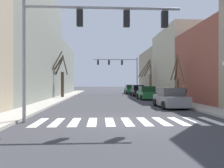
# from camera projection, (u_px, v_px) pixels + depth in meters

# --- Properties ---
(ground_plane) EXTENTS (240.00, 240.00, 0.00)m
(ground_plane) POSITION_uv_depth(u_px,v_px,m) (128.00, 122.00, 11.14)
(ground_plane) COLOR #38383D
(building_row_left) EXTENTS (6.00, 45.79, 13.41)m
(building_row_left) POSITION_uv_depth(u_px,v_px,m) (27.00, 54.00, 27.24)
(building_row_left) COLOR tan
(building_row_left) RESTS_ON ground_plane
(building_row_right) EXTENTS (6.00, 45.09, 12.11)m
(building_row_right) POSITION_uv_depth(u_px,v_px,m) (197.00, 60.00, 26.88)
(building_row_right) COLOR tan
(building_row_right) RESTS_ON ground_plane
(crosswalk_stripes) EXTENTS (9.45, 2.60, 0.01)m
(crosswalk_stripes) POSITION_uv_depth(u_px,v_px,m) (127.00, 122.00, 11.30)
(crosswalk_stripes) COLOR white
(crosswalk_stripes) RESTS_ON ground_plane
(traffic_signal_near) EXTENTS (8.14, 0.28, 6.30)m
(traffic_signal_near) POSITION_uv_depth(u_px,v_px,m) (84.00, 30.00, 11.22)
(traffic_signal_near) COLOR gray
(traffic_signal_near) RESTS_ON ground_plane
(traffic_signal_far) EXTENTS (7.95, 0.28, 6.71)m
(traffic_signal_far) POSITION_uv_depth(u_px,v_px,m) (121.00, 67.00, 39.44)
(traffic_signal_far) COLOR gray
(traffic_signal_far) RESTS_ON ground_plane
(car_parked_left_far) EXTENTS (1.96, 4.84, 1.72)m
(car_parked_left_far) POSITION_uv_depth(u_px,v_px,m) (130.00, 89.00, 42.61)
(car_parked_left_far) COLOR #236B38
(car_parked_left_far) RESTS_ON ground_plane
(car_parked_left_mid) EXTENTS (1.98, 4.19, 1.73)m
(car_parked_left_mid) POSITION_uv_depth(u_px,v_px,m) (138.00, 91.00, 33.83)
(car_parked_left_mid) COLOR black
(car_parked_left_mid) RESTS_ON ground_plane
(car_parked_right_near) EXTENTS (2.11, 4.15, 1.63)m
(car_parked_right_near) POSITION_uv_depth(u_px,v_px,m) (170.00, 98.00, 17.82)
(car_parked_right_near) COLOR gray
(car_parked_right_near) RESTS_ON ground_plane
(car_driving_toward_lane) EXTENTS (2.08, 4.24, 1.63)m
(car_driving_toward_lane) POSITION_uv_depth(u_px,v_px,m) (147.00, 93.00, 27.03)
(car_driving_toward_lane) COLOR #236B38
(car_driving_toward_lane) RESTS_ON ground_plane
(pedestrian_on_right_sidewalk) EXTENTS (0.64, 0.57, 1.78)m
(pedestrian_on_right_sidewalk) POSITION_uv_depth(u_px,v_px,m) (177.00, 90.00, 23.99)
(pedestrian_on_right_sidewalk) COLOR #282D47
(pedestrian_on_right_sidewalk) RESTS_ON sidewalk_right
(pedestrian_crossing_street) EXTENTS (0.58, 0.54, 1.64)m
(pedestrian_crossing_street) POSITION_uv_depth(u_px,v_px,m) (184.00, 93.00, 20.30)
(pedestrian_crossing_street) COLOR black
(pedestrian_crossing_street) RESTS_ON sidewalk_right
(street_tree_right_mid) EXTENTS (2.10, 3.75, 6.23)m
(street_tree_right_mid) POSITION_uv_depth(u_px,v_px,m) (61.00, 76.00, 29.58)
(street_tree_right_mid) COLOR #473828
(street_tree_right_mid) RESTS_ON sidewalk_left
(street_tree_left_mid) EXTENTS (2.00, 2.50, 5.87)m
(street_tree_left_mid) POSITION_uv_depth(u_px,v_px,m) (149.00, 77.00, 35.67)
(street_tree_left_mid) COLOR brown
(street_tree_left_mid) RESTS_ON sidewalk_right
(street_tree_right_far) EXTENTS (0.85, 2.35, 4.73)m
(street_tree_right_far) POSITION_uv_depth(u_px,v_px,m) (177.00, 80.00, 21.62)
(street_tree_right_far) COLOR brown
(street_tree_right_far) RESTS_ON sidewalk_right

